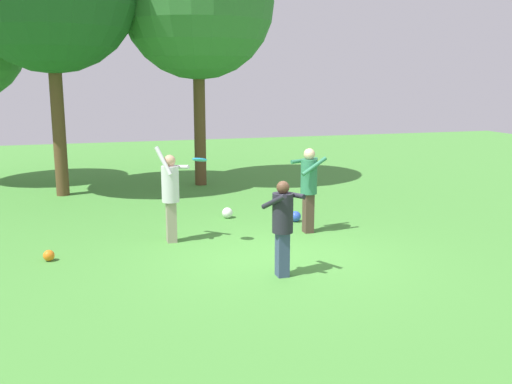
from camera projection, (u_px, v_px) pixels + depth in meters
The scene contains 9 objects.
ground_plane at pixel (280, 259), 10.34m from camera, with size 40.00×40.00×0.00m, color #478C38.
person_thrower at pixel (170, 190), 11.21m from camera, with size 0.69×0.69×1.92m.
person_catcher at pixel (283, 221), 9.28m from camera, with size 0.66×0.69×1.59m.
person_bystander at pixel (309, 183), 11.90m from camera, with size 0.66×0.57×1.77m.
frisbee at pixel (200, 160), 10.76m from camera, with size 0.35×0.35×0.11m.
ball_orange at pixel (49, 255), 10.21m from camera, with size 0.20×0.20×0.20m, color orange.
ball_white at pixel (227, 213), 13.30m from camera, with size 0.25×0.25×0.25m, color white.
ball_blue at pixel (295, 216), 12.96m from camera, with size 0.24×0.24×0.24m, color blue.
tree_center at pixel (197, 2), 16.40m from camera, with size 4.39×4.39×7.51m.
Camera 1 is at (-3.20, -9.38, 3.22)m, focal length 40.40 mm.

